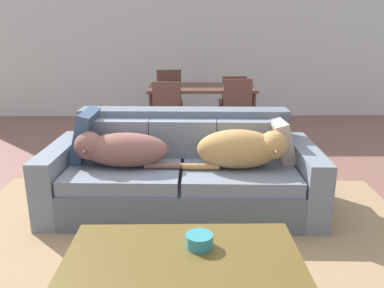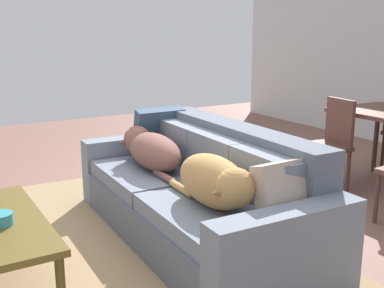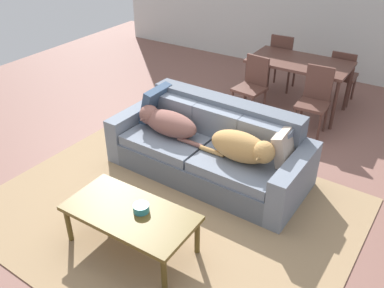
{
  "view_description": "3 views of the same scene",
  "coord_description": "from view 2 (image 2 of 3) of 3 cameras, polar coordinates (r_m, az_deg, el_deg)",
  "views": [
    {
      "loc": [
        0.26,
        -3.05,
        1.53
      ],
      "look_at": [
        0.3,
        -0.07,
        0.65
      ],
      "focal_mm": 36.61,
      "sensor_mm": 36.0,
      "label": 1
    },
    {
      "loc": [
        3.05,
        -1.6,
        1.51
      ],
      "look_at": [
        0.06,
        0.21,
        0.67
      ],
      "focal_mm": 44.49,
      "sensor_mm": 36.0,
      "label": 2
    },
    {
      "loc": [
        2.21,
        -3.36,
        2.84
      ],
      "look_at": [
        0.14,
        -0.1,
        0.49
      ],
      "focal_mm": 38.41,
      "sensor_mm": 36.0,
      "label": 3
    }
  ],
  "objects": [
    {
      "name": "bowl_on_coffee_table",
      "position": [
        2.95,
        -22.01,
        -8.37
      ],
      "size": [
        0.15,
        0.15,
        0.07
      ],
      "primitive_type": "cylinder",
      "color": "teal",
      "rests_on": "coffee_table"
    },
    {
      "name": "dog_on_right_cushion",
      "position": [
        2.97,
        2.89,
        -4.57
      ],
      "size": [
        0.85,
        0.37,
        0.32
      ],
      "rotation": [
        0.0,
        0.0,
        -0.03
      ],
      "color": "tan",
      "rests_on": "couch"
    },
    {
      "name": "ground_plane",
      "position": [
        3.76,
        -3.2,
        -10.2
      ],
      "size": [
        10.0,
        10.0,
        0.0
      ],
      "primitive_type": "plane",
      "color": "#81574C"
    },
    {
      "name": "throw_pillow_by_left_arm",
      "position": [
        4.24,
        -4.07,
        1.37
      ],
      "size": [
        0.21,
        0.45,
        0.46
      ],
      "primitive_type": "cube",
      "rotation": [
        0.0,
        0.26,
        -0.01
      ],
      "color": "#374C69",
      "rests_on": "couch"
    },
    {
      "name": "area_rug",
      "position": [
        3.34,
        -12.1,
        -13.6
      ],
      "size": [
        3.75,
        3.02,
        0.01
      ],
      "primitive_type": "cube",
      "rotation": [
        0.0,
        0.0,
        -0.03
      ],
      "color": "#9F7F5A",
      "rests_on": "ground"
    },
    {
      "name": "dog_on_left_cushion",
      "position": [
        3.85,
        -4.92,
        -0.67
      ],
      "size": [
        0.89,
        0.35,
        0.3
      ],
      "rotation": [
        0.0,
        0.0,
        -0.03
      ],
      "color": "brown",
      "rests_on": "couch"
    },
    {
      "name": "couch",
      "position": [
        3.56,
        1.09,
        -6.25
      ],
      "size": [
        2.33,
        1.07,
        0.82
      ],
      "rotation": [
        0.0,
        0.0,
        -0.03
      ],
      "color": "slate",
      "rests_on": "ground"
    },
    {
      "name": "dining_chair_near_left",
      "position": [
        4.66,
        16.17,
        0.39
      ],
      "size": [
        0.45,
        0.45,
        0.89
      ],
      "rotation": [
        0.0,
        0.0,
        -0.13
      ],
      "color": "brown",
      "rests_on": "ground"
    },
    {
      "name": "throw_pillow_by_right_arm",
      "position": [
        2.84,
        10.93,
        -5.75
      ],
      "size": [
        0.22,
        0.37,
        0.38
      ],
      "primitive_type": "cube",
      "rotation": [
        0.0,
        -0.25,
        0.04
      ],
      "color": "#BCA693",
      "rests_on": "couch"
    }
  ]
}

